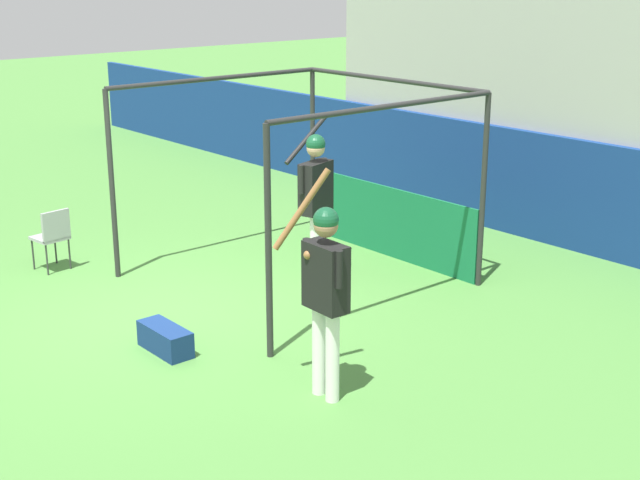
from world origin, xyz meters
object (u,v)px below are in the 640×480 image
(equipment_bag, at_px, (165,339))
(player_batter, at_px, (316,192))
(folding_chair, at_px, (53,233))
(player_waiting, at_px, (325,284))

(equipment_bag, bearing_deg, player_batter, 103.96)
(folding_chair, bearing_deg, equipment_bag, -101.96)
(player_waiting, distance_m, folding_chair, 5.13)
(folding_chair, bearing_deg, player_waiting, -93.50)
(player_batter, height_order, equipment_bag, player_batter)
(player_waiting, xyz_separation_m, folding_chair, (-5.08, -0.36, -0.62))
(equipment_bag, bearing_deg, folding_chair, 175.57)
(player_batter, height_order, folding_chair, player_batter)
(player_waiting, height_order, folding_chair, player_waiting)
(folding_chair, bearing_deg, player_batter, -54.74)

